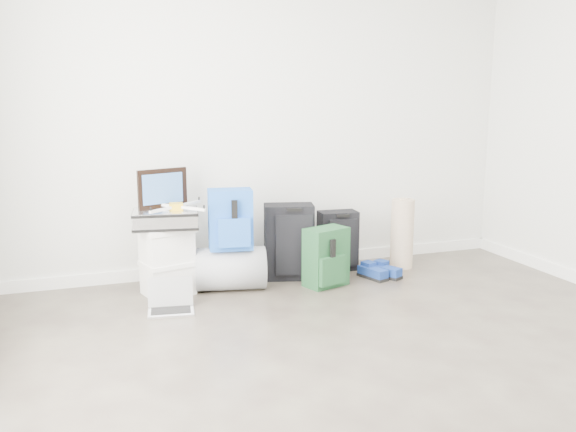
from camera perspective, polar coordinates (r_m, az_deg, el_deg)
name	(u,v)px	position (r m, az deg, el deg)	size (l,w,h in m)	color
ground	(417,395)	(3.34, 11.95, -16.05)	(5.00, 5.00, 0.00)	#352B26
room_envelope	(430,51)	(3.00, 13.14, 14.82)	(4.52, 5.02, 2.71)	silver
boxes_stack	(167,261)	(4.80, -11.23, -4.13)	(0.44, 0.39, 0.53)	silver
briefcase	(166,219)	(4.73, -11.38, -0.25)	(0.48, 0.35, 0.14)	#B2B2B7
painting	(163,188)	(4.78, -11.65, 2.56)	(0.39, 0.15, 0.30)	black
drone	(176,206)	(4.70, -10.43, 0.89)	(0.45, 0.45, 0.05)	gold
duffel_bag	(231,269)	(4.86, -5.38, -4.93)	(0.34, 0.34, 0.55)	gray
blue_backpack	(231,221)	(4.74, -5.38, -0.43)	(0.36, 0.29, 0.47)	blue
large_suitcase	(289,242)	(5.10, 0.11, -2.42)	(0.45, 0.35, 0.63)	black
green_backpack	(327,258)	(4.93, 3.63, -3.97)	(0.39, 0.34, 0.48)	#163C21
carry_on	(338,241)	(5.38, 4.70, -2.31)	(0.35, 0.24, 0.52)	black
shoes	(379,272)	(5.24, 8.53, -5.25)	(0.33, 0.30, 0.09)	black
rolled_rug	(402,234)	(5.52, 10.63, -1.63)	(0.20, 0.20, 0.62)	tan
laptop	(171,303)	(4.49, -10.92, -7.99)	(0.35, 0.27, 0.23)	silver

